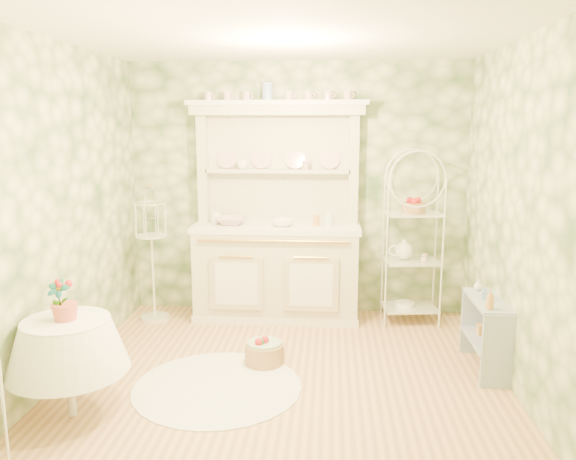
# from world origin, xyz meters

# --- Properties ---
(floor) EXTENTS (3.60, 3.60, 0.00)m
(floor) POSITION_xyz_m (0.00, 0.00, 0.00)
(floor) COLOR tan
(floor) RESTS_ON ground
(ceiling) EXTENTS (3.60, 3.60, 0.00)m
(ceiling) POSITION_xyz_m (0.00, 0.00, 2.70)
(ceiling) COLOR white
(ceiling) RESTS_ON floor
(wall_left) EXTENTS (3.60, 3.60, 0.00)m
(wall_left) POSITION_xyz_m (-1.80, 0.00, 1.35)
(wall_left) COLOR beige
(wall_left) RESTS_ON floor
(wall_right) EXTENTS (3.60, 3.60, 0.00)m
(wall_right) POSITION_xyz_m (1.80, 0.00, 1.35)
(wall_right) COLOR beige
(wall_right) RESTS_ON floor
(wall_back) EXTENTS (3.60, 3.60, 0.00)m
(wall_back) POSITION_xyz_m (0.00, 1.80, 1.35)
(wall_back) COLOR beige
(wall_back) RESTS_ON floor
(wall_front) EXTENTS (3.60, 3.60, 0.00)m
(wall_front) POSITION_xyz_m (0.00, -1.80, 1.35)
(wall_front) COLOR beige
(wall_front) RESTS_ON floor
(kitchen_dresser) EXTENTS (1.87, 0.61, 2.29)m
(kitchen_dresser) POSITION_xyz_m (-0.20, 1.52, 1.15)
(kitchen_dresser) COLOR beige
(kitchen_dresser) RESTS_ON floor
(bakers_rack) EXTENTS (0.56, 0.43, 1.68)m
(bakers_rack) POSITION_xyz_m (1.21, 1.50, 0.84)
(bakers_rack) COLOR white
(bakers_rack) RESTS_ON floor
(side_shelf) EXTENTS (0.33, 0.75, 0.62)m
(side_shelf) POSITION_xyz_m (1.68, 0.34, 0.31)
(side_shelf) COLOR #9AAAC1
(side_shelf) RESTS_ON floor
(round_table) EXTENTS (0.58, 0.58, 0.62)m
(round_table) POSITION_xyz_m (-1.46, -0.66, 0.31)
(round_table) COLOR white
(round_table) RESTS_ON floor
(birdcage_stand) EXTENTS (0.37, 0.37, 1.39)m
(birdcage_stand) POSITION_xyz_m (-1.49, 1.34, 0.69)
(birdcage_stand) COLOR white
(birdcage_stand) RESTS_ON floor
(floor_basket) EXTENTS (0.34, 0.34, 0.20)m
(floor_basket) POSITION_xyz_m (-0.19, 0.31, 0.10)
(floor_basket) COLOR tan
(floor_basket) RESTS_ON floor
(lace_rug) EXTENTS (1.34, 1.34, 0.01)m
(lace_rug) POSITION_xyz_m (-0.51, -0.16, 0.01)
(lace_rug) COLOR white
(lace_rug) RESTS_ON floor
(bowl_floral) EXTENTS (0.32, 0.32, 0.08)m
(bowl_floral) POSITION_xyz_m (-0.68, 1.52, 1.02)
(bowl_floral) COLOR white
(bowl_floral) RESTS_ON kitchen_dresser
(bowl_white) EXTENTS (0.26, 0.26, 0.07)m
(bowl_white) POSITION_xyz_m (-0.13, 1.45, 1.02)
(bowl_white) COLOR white
(bowl_white) RESTS_ON kitchen_dresser
(cup_left) EXTENTS (0.13, 0.13, 0.10)m
(cup_left) POSITION_xyz_m (-0.58, 1.68, 1.61)
(cup_left) COLOR white
(cup_left) RESTS_ON kitchen_dresser
(cup_right) EXTENTS (0.13, 0.13, 0.09)m
(cup_right) POSITION_xyz_m (0.10, 1.66, 1.61)
(cup_right) COLOR white
(cup_right) RESTS_ON kitchen_dresser
(potted_geranium) EXTENTS (0.16, 0.11, 0.29)m
(potted_geranium) POSITION_xyz_m (-1.48, -0.70, 0.85)
(potted_geranium) COLOR #3F7238
(potted_geranium) RESTS_ON round_table
(bottle_amber) EXTENTS (0.08, 0.08, 0.16)m
(bottle_amber) POSITION_xyz_m (1.62, 0.09, 0.68)
(bottle_amber) COLOR #C58839
(bottle_amber) RESTS_ON side_shelf
(bottle_blue) EXTENTS (0.05, 0.05, 0.11)m
(bottle_blue) POSITION_xyz_m (1.64, 0.34, 0.65)
(bottle_blue) COLOR #81A2DA
(bottle_blue) RESTS_ON side_shelf
(bottle_glass) EXTENTS (0.10, 0.10, 0.10)m
(bottle_glass) POSITION_xyz_m (1.66, 0.61, 0.65)
(bottle_glass) COLOR silver
(bottle_glass) RESTS_ON side_shelf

